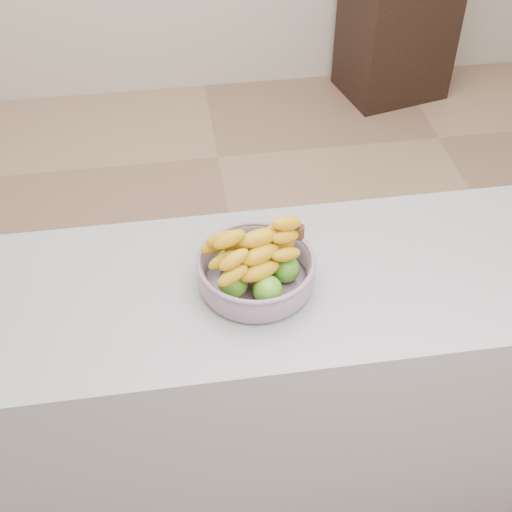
{
  "coord_description": "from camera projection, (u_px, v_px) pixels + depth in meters",
  "views": [
    {
      "loc": [
        -0.27,
        -1.92,
        2.23
      ],
      "look_at": [
        -0.07,
        -0.62,
        1.0
      ],
      "focal_mm": 50.0,
      "sensor_mm": 36.0,
      "label": 1
    }
  ],
  "objects": [
    {
      "name": "cabinet",
      "position": [
        399.0,
        11.0,
        4.0
      ],
      "size": [
        0.64,
        0.56,
        1.0
      ],
      "primitive_type": "cube",
      "rotation": [
        0.0,
        0.0,
        0.23
      ],
      "color": "black",
      "rests_on": "ground"
    },
    {
      "name": "ground",
      "position": [
        251.0,
        329.0,
        2.94
      ],
      "size": [
        4.0,
        4.0,
        0.0
      ],
      "primitive_type": "plane",
      "color": "#9A795E",
      "rests_on": "ground"
    },
    {
      "name": "counter",
      "position": [
        280.0,
        384.0,
        2.18
      ],
      "size": [
        2.0,
        0.6,
        0.9
      ],
      "primitive_type": "cube",
      "color": "#97969D",
      "rests_on": "ground"
    },
    {
      "name": "fruit_bowl",
      "position": [
        256.0,
        268.0,
        1.83
      ],
      "size": [
        0.31,
        0.31,
        0.18
      ],
      "rotation": [
        0.0,
        0.0,
        0.24
      ],
      "color": "#9EA8BE",
      "rests_on": "counter"
    }
  ]
}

